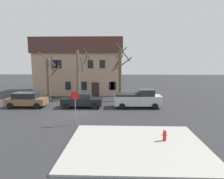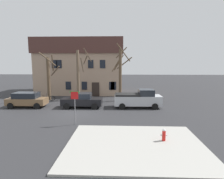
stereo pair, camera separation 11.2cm
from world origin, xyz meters
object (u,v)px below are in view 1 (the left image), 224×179
tree_bare_far (120,72)px  bicycle_leaning (48,98)px  building_main (82,66)px  pickup_truck_silver (138,99)px  car_brown_wagon (27,100)px  fire_hydrant (165,134)px  tree_bare_mid (79,73)px  tree_bare_near (49,77)px  street_sign_pole (75,101)px  car_black_sedan (82,100)px

tree_bare_far → bicycle_leaning: 10.07m
building_main → pickup_truck_silver: 14.50m
car_brown_wagon → bicycle_leaning: car_brown_wagon is taller
pickup_truck_silver → fire_hydrant: bearing=-85.5°
building_main → bicycle_leaning: building_main is taller
tree_bare_mid → bicycle_leaning: (-3.94, -1.02, -3.22)m
tree_bare_near → street_sign_pole: (5.84, -10.20, -1.17)m
car_black_sedan → building_main: bearing=100.9°
car_black_sedan → car_brown_wagon: bearing=-179.6°
tree_bare_far → pickup_truck_silver: bearing=-61.8°
car_brown_wagon → tree_bare_near: bearing=75.6°
street_sign_pole → bicycle_leaning: bearing=121.6°
car_brown_wagon → fire_hydrant: 16.23m
tree_bare_mid → bicycle_leaning: tree_bare_mid is taller
car_black_sedan → fire_hydrant: size_ratio=5.68×
car_black_sedan → fire_hydrant: car_black_sedan is taller
tree_bare_near → car_brown_wagon: 4.90m
tree_bare_far → fire_hydrant: bearing=-78.3°
tree_bare_near → pickup_truck_silver: size_ratio=1.21×
tree_bare_mid → tree_bare_near: bearing=-177.0°
tree_bare_far → bicycle_leaning: bearing=-176.1°
tree_bare_mid → street_sign_pole: 10.70m
car_black_sedan → tree_bare_near: bearing=141.2°
car_brown_wagon → street_sign_pole: size_ratio=1.56×
tree_bare_near → car_black_sedan: tree_bare_near is taller
tree_bare_far → car_black_sedan: (-4.32, -4.02, -2.94)m
car_black_sedan → pickup_truck_silver: size_ratio=0.85×
car_brown_wagon → bicycle_leaning: 3.63m
bicycle_leaning → street_sign_pole: bearing=-58.4°
tree_bare_far → car_black_sedan: size_ratio=1.65×
car_black_sedan → bicycle_leaning: size_ratio=2.61×
building_main → tree_bare_mid: 7.24m
tree_bare_far → street_sign_pole: size_ratio=2.65×
tree_bare_near → tree_bare_mid: (4.00, 0.21, 0.47)m
tree_bare_far → fire_hydrant: tree_bare_far is taller
building_main → fire_hydrant: building_main is taller
car_brown_wagon → pickup_truck_silver: (12.61, 0.34, 0.12)m
tree_bare_mid → fire_hydrant: 16.25m
tree_bare_mid → street_sign_pole: tree_bare_mid is taller
building_main → tree_bare_mid: bearing=-82.0°
tree_bare_far → pickup_truck_silver: 5.05m
street_sign_pole → bicycle_leaning: size_ratio=1.62×
tree_bare_near → tree_bare_mid: 4.04m
building_main → street_sign_pole: bearing=-80.8°
tree_bare_mid → pickup_truck_silver: size_ratio=1.30×
bicycle_leaning → fire_hydrant: bearing=-45.9°
tree_bare_mid → street_sign_pole: (1.83, -10.42, -1.64)m
car_black_sedan → pickup_truck_silver: pickup_truck_silver is taller
car_black_sedan → bicycle_leaning: car_black_sedan is taller
street_sign_pole → bicycle_leaning: 11.13m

